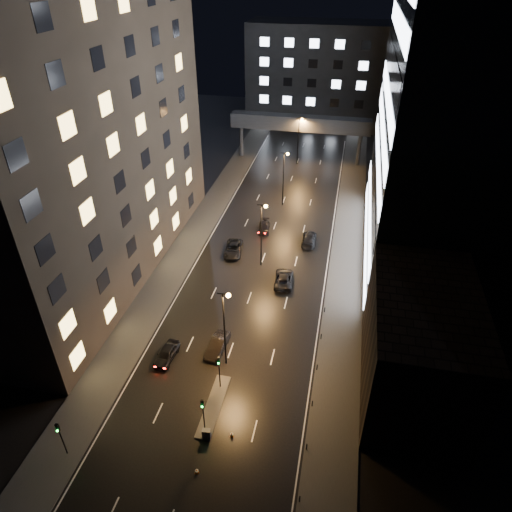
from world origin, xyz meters
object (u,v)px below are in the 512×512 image
object	(u,v)px
car_toward_b	(309,239)
utility_cabinet	(207,434)
car_away_a	(167,354)
car_away_b	(217,345)
car_away_d	(264,227)
car_toward_a	(284,279)
car_away_c	(233,249)

from	to	relation	value
car_toward_b	utility_cabinet	size ratio (longest dim) A/B	4.92
car_away_a	car_away_b	bearing A→B (deg)	29.08
car_away_b	car_toward_b	xyz separation A→B (m)	(7.79, 25.94, -0.01)
car_away_d	car_toward_a	world-z (taller)	car_toward_a
car_away_a	car_away_b	world-z (taller)	car_away_b
car_away_a	car_toward_a	xyz separation A→B (m)	(10.81, 17.06, -0.01)
car_away_d	car_toward_b	xyz separation A→B (m)	(7.79, -2.38, 0.13)
car_toward_a	car_away_b	bearing A→B (deg)	64.60
utility_cabinet	car_toward_b	bearing A→B (deg)	76.34
car_away_a	car_away_b	xyz separation A→B (m)	(5.31, 2.47, 0.03)
car_toward_a	car_away_c	bearing A→B (deg)	-38.77
car_away_a	car_toward_a	size ratio (longest dim) A/B	0.83
car_toward_b	car_away_c	bearing A→B (deg)	24.52
car_away_d	car_toward_b	distance (m)	8.15
car_away_c	car_toward_b	bearing A→B (deg)	19.33
utility_cabinet	car_away_a	bearing A→B (deg)	124.81
car_away_a	car_toward_b	xyz separation A→B (m)	(13.10, 28.41, 0.02)
car_away_d	utility_cabinet	world-z (taller)	car_away_d
car_away_d	car_toward_a	bearing A→B (deg)	-75.73
car_away_d	car_toward_a	xyz separation A→B (m)	(5.51, -13.74, 0.10)
car_away_d	car_toward_a	distance (m)	14.80
car_away_a	utility_cabinet	bearing A→B (deg)	-45.94
car_away_b	car_away_c	world-z (taller)	car_away_b
car_away_a	car_toward_a	distance (m)	20.20
car_toward_a	car_toward_b	world-z (taller)	car_toward_b
car_away_a	car_toward_a	world-z (taller)	car_away_a
car_away_c	utility_cabinet	bearing A→B (deg)	-86.70
car_away_b	car_toward_b	world-z (taller)	car_away_b
car_away_c	car_toward_b	size ratio (longest dim) A/B	1.03
car_away_a	car_away_d	size ratio (longest dim) A/B	1.00
car_away_b	car_away_d	xyz separation A→B (m)	(0.00, 28.33, -0.14)
car_away_c	utility_cabinet	world-z (taller)	car_away_c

